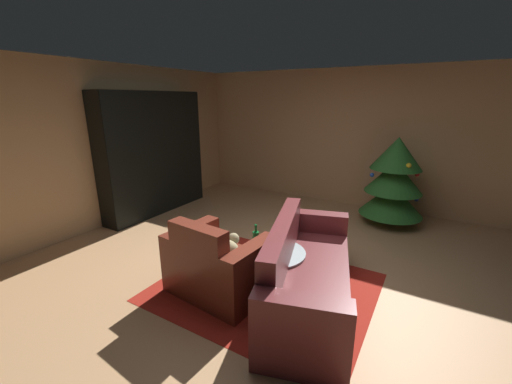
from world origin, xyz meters
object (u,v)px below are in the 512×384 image
(coffee_table, at_px, (273,255))
(decorated_tree, at_px, (394,180))
(couch_red, at_px, (306,276))
(bottle_on_table, at_px, (256,241))
(armchair_red, at_px, (218,266))
(bookshelf_unit, at_px, (159,155))
(book_stack_on_table, at_px, (278,248))

(coffee_table, xyz_separation_m, decorated_tree, (0.81, 2.64, 0.34))
(couch_red, distance_m, coffee_table, 0.41)
(coffee_table, bearing_deg, decorated_tree, 72.95)
(decorated_tree, bearing_deg, couch_red, -98.71)
(coffee_table, height_order, bottle_on_table, bottle_on_table)
(armchair_red, bearing_deg, decorated_tree, 66.77)
(bookshelf_unit, distance_m, decorated_tree, 4.03)
(armchair_red, height_order, decorated_tree, decorated_tree)
(armchair_red, xyz_separation_m, book_stack_on_table, (0.51, 0.39, 0.17))
(coffee_table, height_order, decorated_tree, decorated_tree)
(bookshelf_unit, height_order, decorated_tree, bookshelf_unit)
(bookshelf_unit, relative_size, armchair_red, 1.98)
(couch_red, bearing_deg, coffee_table, 172.74)
(armchair_red, bearing_deg, coffee_table, 36.75)
(armchair_red, height_order, coffee_table, armchair_red)
(couch_red, bearing_deg, armchair_red, -160.75)
(bookshelf_unit, xyz_separation_m, couch_red, (3.36, -1.30, -0.73))
(bookshelf_unit, distance_m, bottle_on_table, 3.15)
(coffee_table, bearing_deg, couch_red, -7.26)
(bookshelf_unit, height_order, coffee_table, bookshelf_unit)
(couch_red, bearing_deg, bottle_on_table, -174.56)
(book_stack_on_table, distance_m, decorated_tree, 2.72)
(bottle_on_table, bearing_deg, book_stack_on_table, 36.19)
(bookshelf_unit, relative_size, bottle_on_table, 6.78)
(bookshelf_unit, bearing_deg, decorated_tree, 20.25)
(bookshelf_unit, height_order, couch_red, bookshelf_unit)
(decorated_tree, bearing_deg, bookshelf_unit, -159.75)
(book_stack_on_table, bearing_deg, couch_red, -13.49)
(book_stack_on_table, xyz_separation_m, decorated_tree, (0.77, 2.60, 0.27))
(armchair_red, relative_size, book_stack_on_table, 4.95)
(bookshelf_unit, bearing_deg, book_stack_on_table, -21.96)
(armchair_red, xyz_separation_m, couch_red, (0.87, 0.30, -0.01))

